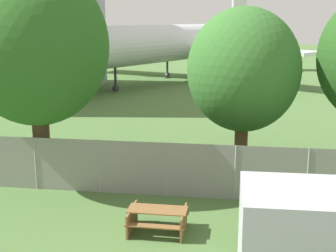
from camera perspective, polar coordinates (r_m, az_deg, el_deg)
perimeter_fence at (r=17.38m, az=-0.25°, el=-5.34°), size 56.07×0.07×2.07m
airplane at (r=50.14m, az=1.28°, el=10.10°), size 27.80×34.33×11.50m
picnic_bench_open_grass at (r=14.77m, az=-1.29°, el=-11.09°), size 1.84×1.41×0.76m
tree_near_hangar at (r=19.95m, az=9.20°, el=6.71°), size 4.75×4.75×7.01m
tree_left_of_cabin at (r=18.65m, az=-15.83°, el=9.33°), size 5.56×5.56×8.56m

